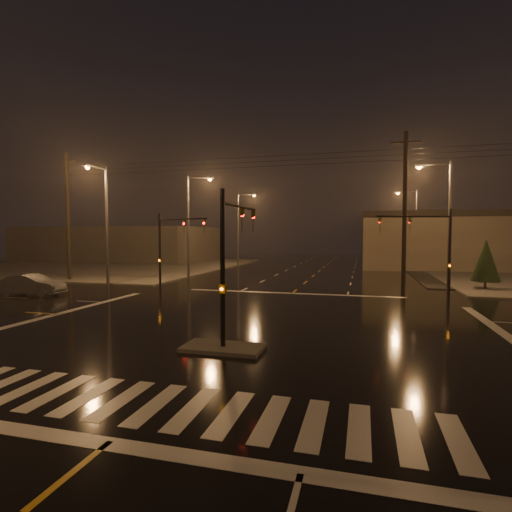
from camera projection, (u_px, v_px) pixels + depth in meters
The scene contains 19 objects.
ground at pixel (252, 326), 18.81m from camera, with size 140.00×140.00×0.00m, color black.
sidewalk_nw at pixel (103, 266), 55.52m from camera, with size 36.00×36.00×0.12m, color #4B4843.
median_island at pixel (223, 348), 14.95m from camera, with size 3.00×1.60×0.15m, color #4B4843.
crosswalk at pixel (156, 404), 10.13m from camera, with size 15.00×2.60×0.01m, color beige.
stop_bar_near at pixel (107, 444), 8.20m from camera, with size 16.00×0.50×0.01m, color beige.
stop_bar_far at pixel (292, 293), 29.42m from camera, with size 16.00×0.50×0.01m, color beige.
commercial_block at pixel (121, 244), 68.25m from camera, with size 30.00×18.00×5.60m, color #403C39.
signal_mast_median at pixel (231, 249), 15.65m from camera, with size 0.25×4.59×6.00m.
signal_mast_ne at pixel (434, 243), 25.92m from camera, with size 4.84×1.86×6.00m.
signal_mast_nw at pixel (169, 242), 30.85m from camera, with size 4.84×1.86×6.00m.
streetlight_1 at pixel (191, 220), 38.77m from camera, with size 2.77×0.32×10.00m.
streetlight_2 at pixel (240, 224), 54.20m from camera, with size 2.77×0.32×10.00m.
streetlight_3 at pixel (445, 216), 31.03m from camera, with size 2.77×0.32×10.00m.
streetlight_4 at pixel (414, 223), 50.32m from camera, with size 2.77×0.32×10.00m.
streetlight_5 at pixel (104, 217), 33.44m from camera, with size 0.32×2.77×10.00m.
utility_pole_0 at pixel (68, 216), 37.70m from camera, with size 2.20×0.32×12.00m.
utility_pole_1 at pixel (405, 211), 29.91m from camera, with size 2.20×0.32×12.00m.
conifer_0 at pixel (486, 260), 31.07m from camera, with size 2.10×2.10×3.98m.
car_crossing at pixel (32, 285), 28.45m from camera, with size 1.60×4.59×1.51m, color slate.
Camera 1 is at (5.03, -17.92, 4.30)m, focal length 28.00 mm.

